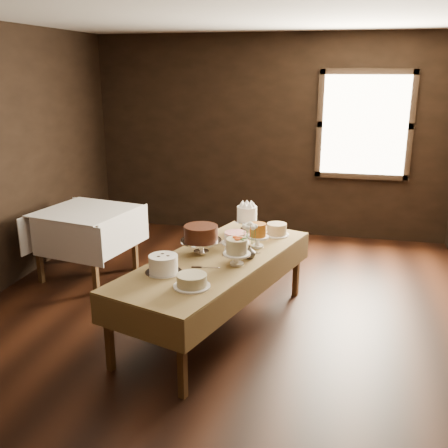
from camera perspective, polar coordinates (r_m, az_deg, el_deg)
floor at (r=4.93m, az=-0.53°, el=-11.30°), size 5.00×6.00×0.01m
ceiling at (r=4.37m, az=-0.63°, el=23.10°), size 5.00×6.00×0.01m
wall_back at (r=7.35m, az=4.92°, el=9.60°), size 5.00×0.02×2.80m
wall_front at (r=1.84m, az=-23.60°, el=-15.10°), size 5.00×0.02×2.80m
window at (r=7.21m, az=15.35°, el=10.53°), size 1.10×0.05×1.30m
display_table at (r=4.65m, az=-0.92°, el=-4.38°), size 1.53×2.40×0.69m
side_table at (r=6.02m, az=-15.11°, el=0.63°), size 1.10×1.10×0.80m
cake_meringue at (r=5.39m, az=2.56°, el=0.57°), size 0.25×0.25×0.27m
cake_speckled at (r=5.26m, az=5.88°, el=-0.64°), size 0.28×0.28×0.12m
cake_lattice at (r=4.99m, az=1.29°, el=-1.63°), size 0.28×0.28×0.10m
cake_caramel at (r=4.88m, az=3.76°, el=-1.40°), size 0.21×0.21×0.25m
cake_chocolate at (r=4.72m, az=-2.57°, el=-1.81°), size 0.43×0.43×0.27m
cake_flowers at (r=4.44m, az=1.43°, el=-3.24°), size 0.24×0.24×0.25m
cake_swirl at (r=4.30m, az=-6.75°, el=-4.52°), size 0.33×0.33×0.15m
cake_cream at (r=4.03m, az=-3.60°, el=-6.35°), size 0.29×0.29×0.10m
cake_server_a at (r=4.40m, az=-1.49°, el=-4.87°), size 0.24×0.07×0.01m
cake_server_c at (r=4.83m, az=0.21°, el=-2.85°), size 0.05×0.24×0.01m
cake_server_d at (r=4.76m, az=3.15°, el=-3.19°), size 0.24×0.05×0.01m
cake_server_e at (r=4.59m, az=-5.71°, el=-4.01°), size 0.19×0.19×0.01m
flower_vase at (r=4.61m, az=2.84°, el=-3.13°), size 0.13×0.13×0.12m
flower_bouquet at (r=4.55m, az=2.87°, el=-1.01°), size 0.14×0.14×0.20m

